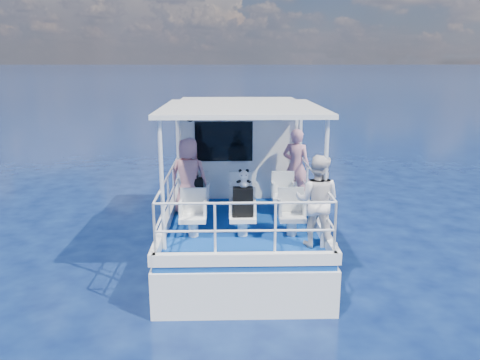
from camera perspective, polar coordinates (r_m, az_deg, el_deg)
name	(u,v)px	position (r m, az deg, el deg)	size (l,w,h in m)	color
ground	(241,257)	(10.00, 0.11, -9.34)	(2000.00, 2000.00, 0.00)	#07133A
hull	(240,239)	(10.92, -0.04, -7.25)	(3.00, 7.00, 1.60)	white
deck	(240,204)	(10.64, -0.04, -2.99)	(2.90, 6.90, 0.10)	navy
cabin	(238,145)	(11.64, -0.21, 4.33)	(2.85, 2.00, 2.20)	white
canopy	(241,108)	(9.01, 0.15, 8.77)	(3.00, 3.20, 0.08)	white
canopy_posts	(241,167)	(9.14, 0.15, 1.61)	(2.77, 2.97, 2.20)	white
railings	(242,201)	(8.97, 0.21, -2.58)	(2.84, 3.59, 1.00)	white
seat_port_fwd	(198,205)	(9.82, -5.19, -3.05)	(0.48, 0.46, 0.38)	white
seat_center_fwd	(241,205)	(9.81, 0.08, -3.02)	(0.48, 0.46, 0.38)	white
seat_stbd_fwd	(283,204)	(9.87, 5.31, -2.97)	(0.48, 0.46, 0.38)	white
seat_port_aft	(193,226)	(8.59, -5.72, -5.60)	(0.48, 0.46, 0.38)	white
seat_center_aft	(243,226)	(8.57, 0.32, -5.58)	(0.48, 0.46, 0.38)	white
seat_stbd_aft	(292,225)	(8.65, 6.31, -5.49)	(0.48, 0.46, 0.38)	white
passenger_port_fwd	(189,177)	(9.68, -6.27, 0.43)	(0.60, 0.43, 1.61)	#D2888E
passenger_stbd_fwd	(296,166)	(10.44, 6.84, 1.65)	(0.62, 0.40, 1.69)	pink
passenger_stbd_aft	(317,201)	(8.04, 9.39, -2.55)	(0.78, 0.61, 1.60)	white
backpack_port	(196,187)	(9.70, -5.39, -0.90)	(0.30, 0.17, 0.39)	black
backpack_center	(243,202)	(8.41, 0.35, -2.69)	(0.36, 0.20, 0.54)	black
compact_camera	(196,177)	(9.63, -5.40, 0.39)	(0.11, 0.06, 0.06)	black
panda	(244,178)	(8.30, 0.46, 0.20)	(0.22, 0.18, 0.33)	silver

